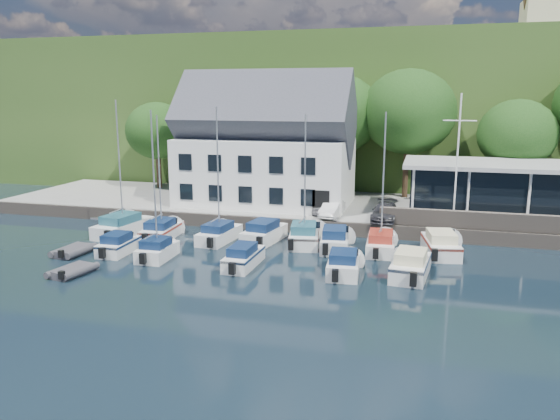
# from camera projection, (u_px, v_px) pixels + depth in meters

# --- Properties ---
(ground) EXTENTS (180.00, 180.00, 0.00)m
(ground) POSITION_uv_depth(u_px,v_px,m) (304.00, 285.00, 29.35)
(ground) COLOR black
(ground) RESTS_ON ground
(quay) EXTENTS (60.00, 13.00, 1.00)m
(quay) POSITION_uv_depth(u_px,v_px,m) (349.00, 211.00, 45.77)
(quay) COLOR gray
(quay) RESTS_ON ground
(quay_face) EXTENTS (60.00, 0.30, 1.00)m
(quay_face) POSITION_uv_depth(u_px,v_px,m) (337.00, 229.00, 39.63)
(quay_face) COLOR #645950
(quay_face) RESTS_ON ground
(hillside) EXTENTS (160.00, 75.00, 16.00)m
(hillside) POSITION_uv_depth(u_px,v_px,m) (390.00, 108.00, 86.26)
(hillside) COLOR #2E4C1C
(hillside) RESTS_ON ground
(field_patch) EXTENTS (50.00, 30.00, 0.30)m
(field_patch) POSITION_uv_depth(u_px,v_px,m) (445.00, 57.00, 90.10)
(field_patch) COLOR brown
(field_patch) RESTS_ON hillside
(harbor_building) EXTENTS (14.40, 8.20, 8.70)m
(harbor_building) POSITION_uv_depth(u_px,v_px,m) (266.00, 152.00, 45.61)
(harbor_building) COLOR white
(harbor_building) RESTS_ON quay
(club_pavilion) EXTENTS (13.20, 7.20, 4.10)m
(club_pavilion) POSITION_uv_depth(u_px,v_px,m) (493.00, 189.00, 41.03)
(club_pavilion) COLOR black
(club_pavilion) RESTS_ON quay
(seawall) EXTENTS (18.00, 0.50, 1.20)m
(seawall) POSITION_uv_depth(u_px,v_px,m) (515.00, 223.00, 36.73)
(seawall) COLOR #645950
(seawall) RESTS_ON quay
(gangway) EXTENTS (1.20, 6.00, 1.40)m
(gangway) POSITION_uv_depth(u_px,v_px,m) (121.00, 228.00, 42.05)
(gangway) COLOR silver
(gangway) RESTS_ON ground
(car_silver) EXTENTS (2.04, 3.72, 1.20)m
(car_silver) POSITION_uv_depth(u_px,v_px,m) (327.00, 206.00, 42.30)
(car_silver) COLOR #B4B3B8
(car_silver) RESTS_ON quay
(car_white) EXTENTS (1.55, 3.68, 1.18)m
(car_white) POSITION_uv_depth(u_px,v_px,m) (332.00, 209.00, 41.16)
(car_white) COLOR silver
(car_white) RESTS_ON quay
(car_dgrey) EXTENTS (1.82, 4.32, 1.24)m
(car_dgrey) POSITION_uv_depth(u_px,v_px,m) (385.00, 212.00, 40.02)
(car_dgrey) COLOR #303035
(car_dgrey) RESTS_ON quay
(car_blue) EXTENTS (2.15, 4.04, 1.31)m
(car_blue) POSITION_uv_depth(u_px,v_px,m) (422.00, 209.00, 40.64)
(car_blue) COLOR #304F94
(car_blue) RESTS_ON quay
(flagpole) EXTENTS (2.20, 0.20, 9.15)m
(flagpole) POSITION_uv_depth(u_px,v_px,m) (457.00, 161.00, 37.48)
(flagpole) COLOR white
(flagpole) RESTS_ON quay
(tree_0) EXTENTS (6.13, 6.13, 8.37)m
(tree_0) POSITION_uv_depth(u_px,v_px,m) (158.00, 145.00, 53.45)
(tree_0) COLOR #11350F
(tree_0) RESTS_ON quay
(tree_1) EXTENTS (8.06, 8.06, 11.02)m
(tree_1) POSITION_uv_depth(u_px,v_px,m) (244.00, 133.00, 51.81)
(tree_1) COLOR #11350F
(tree_1) RESTS_ON quay
(tree_2) EXTENTS (7.98, 7.98, 10.90)m
(tree_2) POSITION_uv_depth(u_px,v_px,m) (337.00, 135.00, 50.08)
(tree_2) COLOR #11350F
(tree_2) RESTS_ON quay
(tree_3) EXTENTS (8.27, 8.27, 11.30)m
(tree_3) POSITION_uv_depth(u_px,v_px,m) (407.00, 134.00, 48.18)
(tree_3) COLOR #11350F
(tree_3) RESTS_ON quay
(tree_4) EXTENTS (6.38, 6.38, 8.72)m
(tree_4) POSITION_uv_depth(u_px,v_px,m) (515.00, 152.00, 45.30)
(tree_4) COLOR #11350F
(tree_4) RESTS_ON quay
(boat_r1_0) EXTENTS (3.24, 7.28, 9.59)m
(boat_r1_0) POSITION_uv_depth(u_px,v_px,m) (120.00, 170.00, 38.98)
(boat_r1_0) COLOR silver
(boat_r1_0) RESTS_ON ground
(boat_r1_1) EXTENTS (2.29, 5.95, 8.45)m
(boat_r1_1) POSITION_uv_depth(u_px,v_px,m) (160.00, 179.00, 38.15)
(boat_r1_1) COLOR silver
(boat_r1_1) RESTS_ON ground
(boat_r1_2) EXTENTS (2.48, 6.20, 8.43)m
(boat_r1_2) POSITION_uv_depth(u_px,v_px,m) (218.00, 182.00, 37.27)
(boat_r1_2) COLOR silver
(boat_r1_2) RESTS_ON ground
(boat_r1_3) EXTENTS (2.91, 6.32, 1.54)m
(boat_r1_3) POSITION_uv_depth(u_px,v_px,m) (264.00, 231.00, 37.90)
(boat_r1_3) COLOR silver
(boat_r1_3) RESTS_ON ground
(boat_r1_4) EXTENTS (3.09, 6.25, 9.25)m
(boat_r1_4) POSITION_uv_depth(u_px,v_px,m) (305.00, 177.00, 36.37)
(boat_r1_4) COLOR silver
(boat_r1_4) RESTS_ON ground
(boat_r1_5) EXTENTS (2.55, 5.83, 1.52)m
(boat_r1_5) POSITION_uv_depth(u_px,v_px,m) (335.00, 238.00, 36.03)
(boat_r1_5) COLOR silver
(boat_r1_5) RESTS_ON ground
(boat_r1_6) EXTENTS (2.22, 6.13, 8.30)m
(boat_r1_6) POSITION_uv_depth(u_px,v_px,m) (383.00, 189.00, 34.80)
(boat_r1_6) COLOR silver
(boat_r1_6) RESTS_ON ground
(boat_r1_7) EXTENTS (3.07, 6.30, 1.56)m
(boat_r1_7) POSITION_uv_depth(u_px,v_px,m) (441.00, 243.00, 34.84)
(boat_r1_7) COLOR silver
(boat_r1_7) RESTS_ON ground
(boat_r2_0) EXTENTS (1.85, 4.74, 1.36)m
(boat_r2_0) POSITION_uv_depth(u_px,v_px,m) (118.00, 243.00, 35.14)
(boat_r2_0) COLOR silver
(boat_r2_0) RESTS_ON ground
(boat_r2_1) EXTENTS (1.96, 4.58, 8.24)m
(boat_r2_1) POSITION_uv_depth(u_px,v_px,m) (155.00, 194.00, 33.22)
(boat_r2_1) COLOR silver
(boat_r2_1) RESTS_ON ground
(boat_r2_2) EXTENTS (1.73, 5.60, 1.37)m
(boat_r2_2) POSITION_uv_depth(u_px,v_px,m) (244.00, 255.00, 32.45)
(boat_r2_2) COLOR silver
(boat_r2_2) RESTS_ON ground
(boat_r2_3) EXTENTS (2.31, 5.18, 1.41)m
(boat_r2_3) POSITION_uv_depth(u_px,v_px,m) (344.00, 262.00, 30.98)
(boat_r2_3) COLOR silver
(boat_r2_3) RESTS_ON ground
(boat_r2_4) EXTENTS (2.60, 6.01, 1.56)m
(boat_r2_4) POSITION_uv_depth(u_px,v_px,m) (411.00, 263.00, 30.59)
(boat_r2_4) COLOR silver
(boat_r2_4) RESTS_ON ground
(dinghy_0) EXTENTS (1.91, 2.97, 0.66)m
(dinghy_0) POSITION_uv_depth(u_px,v_px,m) (73.00, 249.00, 34.88)
(dinghy_0) COLOR #3A393E
(dinghy_0) RESTS_ON ground
(dinghy_1) EXTENTS (2.07, 2.94, 0.63)m
(dinghy_1) POSITION_uv_depth(u_px,v_px,m) (72.00, 270.00, 30.93)
(dinghy_1) COLOR #3A393E
(dinghy_1) RESTS_ON ground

